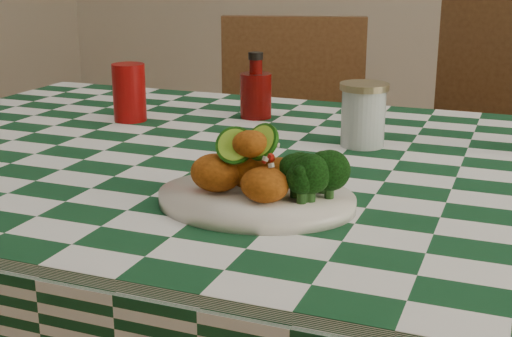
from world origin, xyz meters
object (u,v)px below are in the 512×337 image
at_px(red_tumbler, 129,92).
at_px(ketchup_bottle, 256,85).
at_px(mason_jar, 363,115).
at_px(wooden_chair_right, 480,207).
at_px(fried_chicken_pile, 253,162).
at_px(plate, 256,200).
at_px(wooden_chair_left, 289,188).

distance_m(red_tumbler, ketchup_bottle, 0.27).
relative_size(mason_jar, wooden_chair_right, 0.12).
relative_size(ketchup_bottle, wooden_chair_right, 0.14).
relative_size(fried_chicken_pile, ketchup_bottle, 1.00).
relative_size(red_tumbler, mason_jar, 1.04).
bearing_deg(mason_jar, fried_chicken_pile, -100.26).
height_order(red_tumbler, ketchup_bottle, ketchup_bottle).
relative_size(plate, red_tumbler, 2.33).
bearing_deg(wooden_chair_left, mason_jar, -76.36).
xyz_separation_m(mason_jar, wooden_chair_left, (-0.34, 0.60, -0.37)).
distance_m(plate, wooden_chair_left, 1.07).
bearing_deg(fried_chicken_pile, wooden_chair_right, 74.04).
xyz_separation_m(fried_chicken_pile, wooden_chair_right, (0.26, 0.92, -0.34)).
xyz_separation_m(fried_chicken_pile, wooden_chair_left, (-0.27, 0.98, -0.37)).
relative_size(fried_chicken_pile, mason_jar, 1.20).
xyz_separation_m(fried_chicken_pile, ketchup_bottle, (-0.20, 0.53, 0.01)).
distance_m(plate, ketchup_bottle, 0.58).
bearing_deg(red_tumbler, plate, -42.29).
bearing_deg(plate, wooden_chair_right, 74.31).
bearing_deg(plate, mason_jar, 80.43).
bearing_deg(wooden_chair_left, ketchup_bottle, -97.07).
height_order(fried_chicken_pile, mason_jar, mason_jar).
height_order(plate, red_tumbler, red_tumbler).
bearing_deg(wooden_chair_left, red_tumbler, -122.44).
height_order(red_tumbler, wooden_chair_right, wooden_chair_right).
xyz_separation_m(plate, ketchup_bottle, (-0.21, 0.53, 0.06)).
height_order(plate, wooden_chair_left, wooden_chair_left).
bearing_deg(red_tumbler, wooden_chair_right, 35.87).
height_order(red_tumbler, wooden_chair_left, wooden_chair_left).
bearing_deg(ketchup_bottle, plate, -68.69).
height_order(wooden_chair_left, wooden_chair_right, wooden_chair_right).
bearing_deg(fried_chicken_pile, red_tumbler, 137.40).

